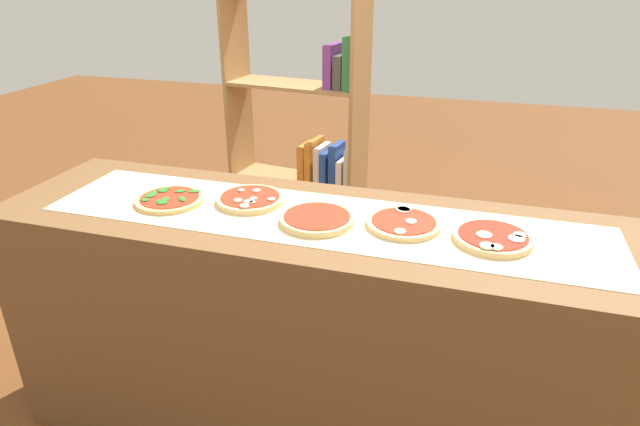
# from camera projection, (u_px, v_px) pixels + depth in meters

# --- Properties ---
(ground_plane) EXTENTS (12.00, 12.00, 0.00)m
(ground_plane) POSITION_uv_depth(u_px,v_px,m) (320.00, 426.00, 2.12)
(ground_plane) COLOR brown
(counter) EXTENTS (2.19, 0.60, 0.90)m
(counter) POSITION_uv_depth(u_px,v_px,m) (320.00, 333.00, 1.93)
(counter) COLOR brown
(counter) RESTS_ON ground_plane
(parchment_paper) EXTENTS (1.82, 0.40, 0.00)m
(parchment_paper) POSITION_uv_depth(u_px,v_px,m) (320.00, 218.00, 1.74)
(parchment_paper) COLOR beige
(parchment_paper) RESTS_ON counter
(pizza_spinach_0) EXTENTS (0.23, 0.23, 0.02)m
(pizza_spinach_0) POSITION_uv_depth(u_px,v_px,m) (170.00, 199.00, 1.86)
(pizza_spinach_0) COLOR #DBB26B
(pizza_spinach_0) RESTS_ON parchment_paper
(pizza_mushroom_1) EXTENTS (0.23, 0.23, 0.03)m
(pizza_mushroom_1) POSITION_uv_depth(u_px,v_px,m) (250.00, 199.00, 1.86)
(pizza_mushroom_1) COLOR #E5C17F
(pizza_mushroom_1) RESTS_ON parchment_paper
(pizza_plain_2) EXTENTS (0.24, 0.24, 0.02)m
(pizza_plain_2) POSITION_uv_depth(u_px,v_px,m) (317.00, 219.00, 1.71)
(pizza_plain_2) COLOR #E5C17F
(pizza_plain_2) RESTS_ON parchment_paper
(pizza_mozzarella_3) EXTENTS (0.23, 0.23, 0.02)m
(pizza_mozzarella_3) POSITION_uv_depth(u_px,v_px,m) (404.00, 223.00, 1.69)
(pizza_mozzarella_3) COLOR #E5C17F
(pizza_mozzarella_3) RESTS_ON parchment_paper
(pizza_mozzarella_4) EXTENTS (0.23, 0.23, 0.03)m
(pizza_mozzarella_4) POSITION_uv_depth(u_px,v_px,m) (493.00, 238.00, 1.59)
(pizza_mozzarella_4) COLOR #E5C17F
(pizza_mozzarella_4) RESTS_ON parchment_paper
(bookshelf) EXTENTS (0.77, 0.35, 1.61)m
(bookshelf) POSITION_uv_depth(u_px,v_px,m) (312.00, 148.00, 2.95)
(bookshelf) COLOR #A87A47
(bookshelf) RESTS_ON ground_plane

